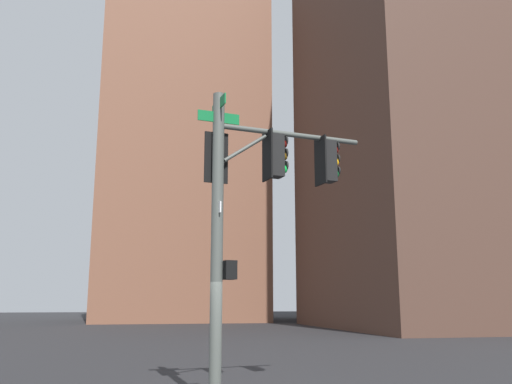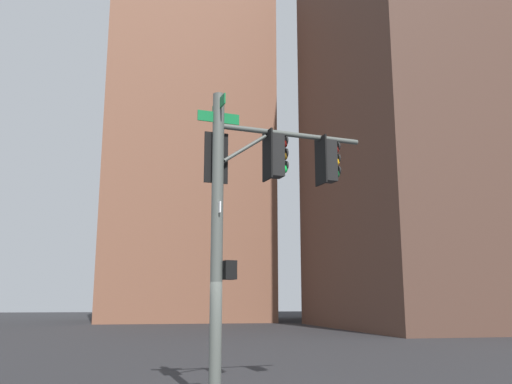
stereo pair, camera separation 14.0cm
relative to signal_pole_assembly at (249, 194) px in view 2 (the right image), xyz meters
name	(u,v)px [view 2 (the right image)]	position (x,y,z in m)	size (l,w,h in m)	color
signal_pole_assembly	(249,194)	(0.00, 0.00, 0.00)	(1.15, 4.01, 6.69)	#4C514C
building_brick_nearside	(452,97)	(28.51, -23.38, 14.96)	(21.11, 21.58, 38.83)	#4C3328
building_brick_midblock	(186,163)	(50.14, -2.09, 13.36)	(18.09, 17.49, 35.63)	brown
building_brick_farside	(393,134)	(47.00, -26.77, 17.50)	(22.85, 14.56, 43.90)	#845B47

